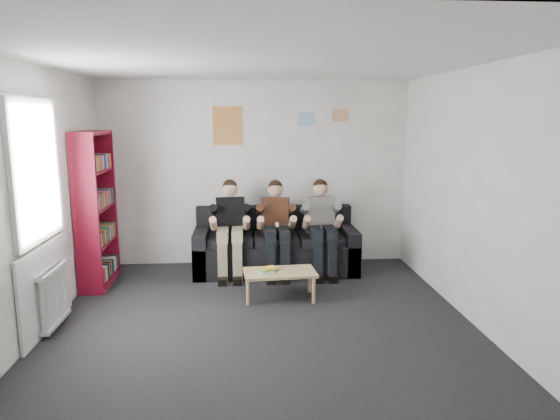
% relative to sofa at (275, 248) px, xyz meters
% --- Properties ---
extents(room_shell, '(5.00, 5.00, 5.00)m').
position_rel_sofa_xyz_m(room_shell, '(-0.27, -2.07, 1.03)').
color(room_shell, black).
rests_on(room_shell, ground).
extents(sofa, '(2.28, 0.93, 0.88)m').
position_rel_sofa_xyz_m(sofa, '(0.00, 0.00, 0.00)').
color(sofa, black).
rests_on(sofa, ground).
extents(bookshelf, '(0.30, 0.90, 2.00)m').
position_rel_sofa_xyz_m(bookshelf, '(-2.34, -0.46, 0.68)').
color(bookshelf, maroon).
rests_on(bookshelf, ground).
extents(coffee_table, '(0.86, 0.47, 0.34)m').
position_rel_sofa_xyz_m(coffee_table, '(-0.02, -1.17, -0.01)').
color(coffee_table, tan).
rests_on(coffee_table, ground).
extents(game_cases, '(0.23, 0.20, 0.04)m').
position_rel_sofa_xyz_m(game_cases, '(-0.17, -1.18, 0.05)').
color(game_cases, white).
rests_on(game_cases, coffee_table).
extents(person_left, '(0.39, 0.84, 1.32)m').
position_rel_sofa_xyz_m(person_left, '(-0.64, -0.20, 0.35)').
color(person_left, black).
rests_on(person_left, sofa).
extents(person_middle, '(0.39, 0.83, 1.31)m').
position_rel_sofa_xyz_m(person_middle, '(0.00, -0.20, 0.34)').
color(person_middle, '#4C2D19').
rests_on(person_middle, sofa).
extents(person_right, '(0.39, 0.83, 1.32)m').
position_rel_sofa_xyz_m(person_right, '(0.64, -0.20, 0.35)').
color(person_right, silver).
rests_on(person_right, sofa).
extents(radiator, '(0.10, 0.64, 0.60)m').
position_rel_sofa_xyz_m(radiator, '(-2.42, -1.87, 0.03)').
color(radiator, white).
rests_on(radiator, ground).
extents(window, '(0.05, 1.30, 2.36)m').
position_rel_sofa_xyz_m(window, '(-2.49, -1.87, 0.71)').
color(window, white).
rests_on(window, room_shell).
extents(poster_large, '(0.42, 0.01, 0.55)m').
position_rel_sofa_xyz_m(poster_large, '(-0.67, 0.42, 1.73)').
color(poster_large, gold).
rests_on(poster_large, room_shell).
extents(poster_blue, '(0.25, 0.01, 0.20)m').
position_rel_sofa_xyz_m(poster_blue, '(0.48, 0.42, 1.83)').
color(poster_blue, '#3E93D5').
rests_on(poster_blue, room_shell).
extents(poster_pink, '(0.22, 0.01, 0.18)m').
position_rel_sofa_xyz_m(poster_pink, '(0.98, 0.42, 1.88)').
color(poster_pink, '#C13C7E').
rests_on(poster_pink, room_shell).
extents(poster_sign, '(0.20, 0.01, 0.14)m').
position_rel_sofa_xyz_m(poster_sign, '(-1.27, 0.42, 1.93)').
color(poster_sign, white).
rests_on(poster_sign, room_shell).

